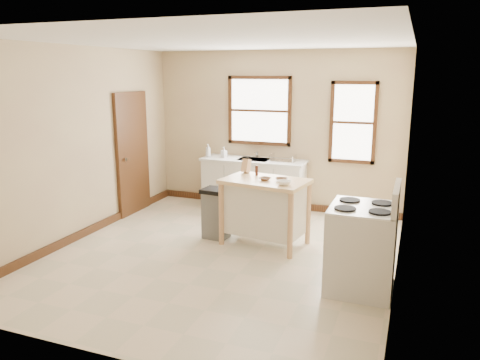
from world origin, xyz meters
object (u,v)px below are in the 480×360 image
dish_rack (283,158)px  gas_stove (362,237)px  bowl_a (265,179)px  bowl_c (284,183)px  pepper_grinder (257,170)px  kitchen_island (265,212)px  soap_bottle_a (208,151)px  trash_bin (216,213)px  bowl_b (282,180)px  soap_bottle_b (224,152)px  knife_block (246,166)px

dish_rack → gas_stove: 3.06m
dish_rack → bowl_a: size_ratio=2.62×
dish_rack → bowl_c: (0.52, -1.80, 0.01)m
pepper_grinder → gas_stove: (1.66, -1.17, -0.41)m
kitchen_island → gas_stove: bearing=-25.2°
soap_bottle_a → trash_bin: bearing=-69.2°
kitchen_island → bowl_b: bowl_b is taller
kitchen_island → bowl_b: bearing=5.9°
pepper_grinder → soap_bottle_b: bearing=128.5°
soap_bottle_a → dish_rack: bearing=-3.9°
kitchen_island → soap_bottle_a: bearing=144.8°
soap_bottle_b → bowl_c: bearing=-26.8°
kitchen_island → bowl_a: size_ratio=7.26×
trash_bin → bowl_b: bearing=5.2°
soap_bottle_b → bowl_a: bearing=-30.4°
bowl_a → bowl_b: bowl_b is taller
dish_rack → knife_block: (-0.22, -1.27, 0.08)m
soap_bottle_b → dish_rack: soap_bottle_b is taller
soap_bottle_b → gas_stove: size_ratio=0.15×
dish_rack → soap_bottle_a: bearing=167.1°
soap_bottle_a → kitchen_island: bearing=-51.2°
knife_block → trash_bin: (-0.35, -0.33, -0.68)m
bowl_b → bowl_c: bearing=-65.5°
soap_bottle_a → pepper_grinder: 1.89m
gas_stove → bowl_b: bearing=141.7°
soap_bottle_b → gas_stove: (2.74, -2.54, -0.39)m
soap_bottle_a → soap_bottle_b: 0.29m
soap_bottle_b → bowl_c: 2.41m
bowl_c → gas_stove: 1.40m
dish_rack → bowl_b: size_ratio=2.41×
soap_bottle_a → bowl_b: bearing=-47.4°
kitchen_island → knife_block: knife_block is taller
soap_bottle_a → knife_block: (1.17, -1.18, 0.02)m
dish_rack → soap_bottle_b: bearing=164.5°
soap_bottle_b → pepper_grinder: 1.75m
soap_bottle_a → bowl_b: 2.36m
soap_bottle_a → bowl_c: size_ratio=1.29×
kitchen_island → gas_stove: 1.76m
kitchen_island → pepper_grinder: bearing=142.9°
pepper_grinder → bowl_b: pepper_grinder is taller
soap_bottle_b → bowl_c: size_ratio=1.03×
bowl_b → bowl_c: size_ratio=0.95×
soap_bottle_a → bowl_a: soap_bottle_a is taller
soap_bottle_a → pepper_grinder: bearing=-51.0°
trash_bin → gas_stove: bearing=-18.3°
dish_rack → pepper_grinder: pepper_grinder is taller
knife_block → bowl_a: size_ratio=1.25×
bowl_a → bowl_b: 0.23m
bowl_a → bowl_b: size_ratio=0.92×
soap_bottle_a → kitchen_island: soap_bottle_a is taller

